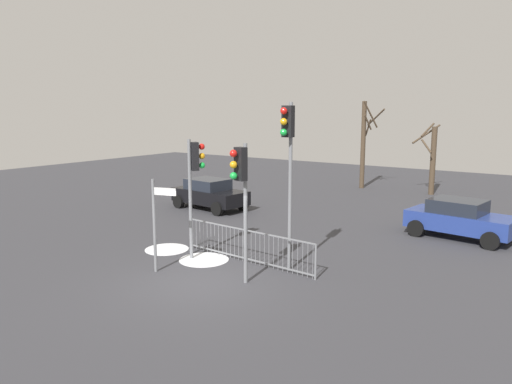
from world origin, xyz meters
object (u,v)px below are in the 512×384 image
Objects in this scene: car_blue_trailing at (460,218)px; traffic_light_mid_left at (241,182)px; traffic_light_rear_right at (288,150)px; bare_tree_left at (364,142)px; traffic_light_mid_right at (194,172)px; direction_sign_post at (156,220)px; bare_tree_centre at (432,158)px; car_black_mid at (210,193)px.

traffic_light_mid_left is at bearing -106.34° from car_blue_trailing.
bare_tree_left reaches higher than traffic_light_rear_right.
traffic_light_mid_right is (-2.68, 1.10, -0.02)m from traffic_light_mid_left.
direction_sign_post is 18.48m from bare_tree_left.
bare_tree_left is 1.31× the size of bare_tree_centre.
direction_sign_post is at bearing -98.97° from bare_tree_centre.
car_black_mid is at bearing 158.37° from traffic_light_mid_right.
direction_sign_post is at bearing -53.28° from car_black_mid.
direction_sign_post is 0.71× the size of car_black_mid.
car_black_mid is 0.98× the size of bare_tree_centre.
car_blue_trailing is (3.34, 7.01, -2.91)m from traffic_light_rear_right.
traffic_light_rear_right is 4.42m from direction_sign_post.
traffic_light_rear_right is 1.79× the size of direction_sign_post.
bare_tree_centre is (-3.61, 9.21, 1.32)m from car_blue_trailing.
direction_sign_post reaches higher than car_black_mid.
car_blue_trailing is 0.75× the size of bare_tree_left.
traffic_light_mid_right is 10.19m from car_blue_trailing.
direction_sign_post is at bearing -86.39° from bare_tree_left.
traffic_light_mid_right is 0.74× the size of bare_tree_left.
traffic_light_mid_left is 0.98× the size of car_blue_trailing.
car_black_mid is 0.75× the size of bare_tree_left.
traffic_light_mid_left is at bearing -77.80° from bare_tree_left.
car_blue_trailing is at bearing -100.79° from traffic_light_mid_left.
traffic_light_mid_right is at bearing 8.46° from traffic_light_rear_right.
car_blue_trailing is 9.98m from bare_tree_centre.
car_black_mid is (-4.78, 6.39, -2.09)m from traffic_light_mid_right.
traffic_light_mid_left is 17.88m from bare_tree_centre.
car_black_mid and car_blue_trailing have the same top height.
traffic_light_rear_right is 10.29m from car_black_mid.
bare_tree_centre reaches higher than car_black_mid.
bare_tree_left is 4.14m from bare_tree_centre.
traffic_light_mid_right is 0.97× the size of bare_tree_centre.
bare_tree_left is (-4.34, 16.16, -0.85)m from traffic_light_rear_right.
car_black_mid is at bearing -109.27° from bare_tree_left.
traffic_light_rear_right is 1.29× the size of traffic_light_mid_right.
traffic_light_mid_right is 8.25m from car_black_mid.
car_black_mid is at bearing -126.53° from bare_tree_centre.
bare_tree_centre is at bearing 118.98° from car_blue_trailing.
bare_tree_centre is at bearing 64.98° from direction_sign_post.
bare_tree_left reaches higher than direction_sign_post.
traffic_light_mid_right is 16.74m from bare_tree_left.
bare_tree_left is at bearing -64.68° from traffic_light_mid_left.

